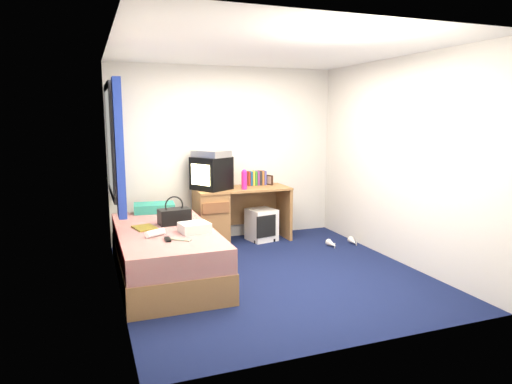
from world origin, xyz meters
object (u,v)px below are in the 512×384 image
object	(u,v)px
desk	(223,213)
pink_water_bottle	(244,181)
picture_frame	(270,180)
water_bottle	(155,233)
pillow	(154,208)
towel	(194,227)
colour_swatch_fan	(180,240)
white_heels	(343,243)
bed	(166,253)
remote_control	(168,239)
handbag	(174,216)
crt_tv	(211,173)
vcr	(211,154)
magazine	(145,228)
aerosol_can	(231,182)
storage_cube	(261,225)

from	to	relation	value
desk	pink_water_bottle	bearing A→B (deg)	-30.37
picture_frame	water_bottle	world-z (taller)	picture_frame
pillow	towel	bearing A→B (deg)	-77.90
desk	colour_swatch_fan	distance (m)	1.87
pillow	white_heels	size ratio (longest dim) A/B	1.08
bed	remote_control	xyz separation A→B (m)	(-0.05, -0.47, 0.28)
desk	handbag	bearing A→B (deg)	-131.54
crt_tv	remote_control	world-z (taller)	crt_tv
pink_water_bottle	handbag	world-z (taller)	pink_water_bottle
bed	white_heels	size ratio (longest dim) A/B	4.37
vcr	pink_water_bottle	world-z (taller)	vcr
vcr	handbag	xyz separation A→B (m)	(-0.68, -0.94, -0.60)
water_bottle	colour_swatch_fan	bearing A→B (deg)	-47.85
remote_control	white_heels	world-z (taller)	remote_control
pink_water_bottle	magazine	xyz separation A→B (m)	(-1.43, -0.88, -0.32)
towel	bed	bearing A→B (deg)	136.82
pillow	aerosol_can	world-z (taller)	aerosol_can
white_heels	remote_control	bearing A→B (deg)	-160.90
pillow	crt_tv	distance (m)	0.91
desk	pink_water_bottle	distance (m)	0.55
towel	remote_control	distance (m)	0.39
pillow	crt_tv	world-z (taller)	crt_tv
pillow	white_heels	bearing A→B (deg)	-12.24
crt_tv	vcr	xyz separation A→B (m)	(0.00, 0.00, 0.26)
pink_water_bottle	aerosol_can	bearing A→B (deg)	117.60
aerosol_can	magazine	distance (m)	1.74
desk	water_bottle	xyz separation A→B (m)	(-1.11, -1.40, 0.17)
picture_frame	magazine	size ratio (longest dim) A/B	0.50
water_bottle	white_heels	size ratio (longest dim) A/B	0.44
desk	water_bottle	size ratio (longest dim) A/B	6.50
aerosol_can	handbag	size ratio (longest dim) A/B	0.44
desk	remote_control	bearing A→B (deg)	-122.68
aerosol_can	remote_control	bearing A→B (deg)	-125.17
pillow	towel	xyz separation A→B (m)	(0.25, -1.16, -0.00)
bed	vcr	xyz separation A→B (m)	(0.82, 1.12, 0.96)
aerosol_can	handbag	distance (m)	1.42
vcr	remote_control	distance (m)	1.94
vcr	picture_frame	xyz separation A→B (m)	(0.88, 0.10, -0.41)
magazine	storage_cube	bearing A→B (deg)	29.31
crt_tv	picture_frame	size ratio (longest dim) A/B	4.17
crt_tv	handbag	distance (m)	1.21
crt_tv	water_bottle	world-z (taller)	crt_tv
pillow	pink_water_bottle	xyz separation A→B (m)	(1.21, 0.06, 0.28)
pillow	water_bottle	size ratio (longest dim) A/B	2.47
bed	magazine	world-z (taller)	magazine
storage_cube	remote_control	bearing A→B (deg)	-148.16
towel	colour_swatch_fan	bearing A→B (deg)	-127.53
handbag	magazine	xyz separation A→B (m)	(-0.34, -0.09, -0.09)
picture_frame	towel	world-z (taller)	picture_frame
handbag	water_bottle	world-z (taller)	handbag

